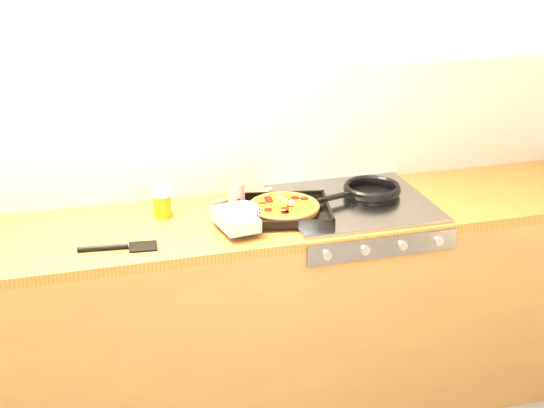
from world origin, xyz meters
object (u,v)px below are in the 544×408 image
object	(u,v)px
frying_pan	(371,190)
juice_glass	(162,202)
tomato_can	(236,195)
pizza_on_tray	(270,210)

from	to	relation	value
frying_pan	juice_glass	bearing A→B (deg)	177.18
tomato_can	juice_glass	xyz separation A→B (m)	(-0.30, -0.03, 0.01)
pizza_on_tray	tomato_can	xyz separation A→B (m)	(-0.09, 0.17, 0.01)
frying_pan	pizza_on_tray	bearing A→B (deg)	-167.67
juice_glass	tomato_can	bearing A→B (deg)	5.07
tomato_can	juice_glass	size ratio (longest dim) A/B	0.81
pizza_on_tray	tomato_can	bearing A→B (deg)	118.91
frying_pan	juice_glass	size ratio (longest dim) A/B	3.39
pizza_on_tray	juice_glass	distance (m)	0.42
pizza_on_tray	tomato_can	distance (m)	0.19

